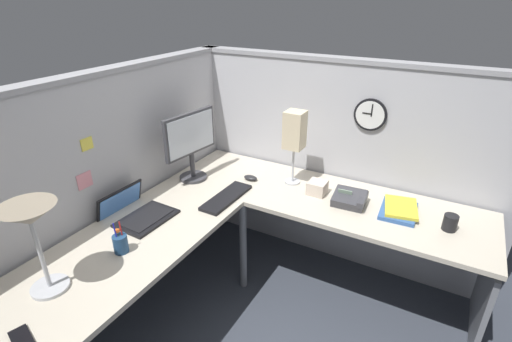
{
  "coord_description": "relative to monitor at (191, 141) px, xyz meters",
  "views": [
    {
      "loc": [
        -1.7,
        -0.97,
        1.98
      ],
      "look_at": [
        0.24,
        0.1,
        0.92
      ],
      "focal_mm": 26.54,
      "sensor_mm": 36.0,
      "label": 1
    }
  ],
  "objects": [
    {
      "name": "laptop",
      "position": [
        -0.58,
        0.0,
        -0.27
      ],
      "size": [
        0.35,
        0.39,
        0.22
      ],
      "color": "black",
      "rests_on": "desk"
    },
    {
      "name": "desk",
      "position": [
        -0.4,
        -0.69,
        -0.39
      ],
      "size": [
        2.35,
        2.15,
        0.73
      ],
      "color": "beige",
      "rests_on": "ground"
    },
    {
      "name": "cubicle_wall_right",
      "position": [
        0.61,
        -0.9,
        -0.23
      ],
      "size": [
        0.12,
        2.37,
        1.58
      ],
      "color": "#B2B2B7",
      "rests_on": "ground"
    },
    {
      "name": "pinned_note_rightmost",
      "position": [
        -0.69,
        0.18,
        0.18
      ],
      "size": [
        0.08,
        0.0,
        0.07
      ],
      "primitive_type": "cube",
      "color": "#EAD84C"
    },
    {
      "name": "keyboard",
      "position": [
        -0.14,
        -0.38,
        -0.28
      ],
      "size": [
        0.43,
        0.15,
        0.02
      ],
      "primitive_type": "cube",
      "rotation": [
        0.0,
        0.0,
        -0.02
      ],
      "color": "black",
      "rests_on": "desk"
    },
    {
      "name": "coffee_mug",
      "position": [
        0.18,
        -1.7,
        -0.25
      ],
      "size": [
        0.08,
        0.08,
        0.1
      ],
      "primitive_type": "cylinder",
      "color": "black",
      "rests_on": "desk"
    },
    {
      "name": "pen_cup",
      "position": [
        -0.88,
        -0.2,
        -0.24
      ],
      "size": [
        0.08,
        0.08,
        0.18
      ],
      "color": "navy",
      "rests_on": "desk"
    },
    {
      "name": "monitor",
      "position": [
        0.0,
        0.0,
        0.0
      ],
      "size": [
        0.46,
        0.2,
        0.5
      ],
      "color": "#38383D",
      "rests_on": "desk"
    },
    {
      "name": "book_stack",
      "position": [
        0.24,
        -1.42,
        -0.27
      ],
      "size": [
        0.31,
        0.24,
        0.04
      ],
      "color": "#335999",
      "rests_on": "desk"
    },
    {
      "name": "ground_plane",
      "position": [
        -0.26,
        -0.64,
        -1.02
      ],
      "size": [
        6.8,
        6.8,
        0.0
      ],
      "primitive_type": "plane",
      "color": "#383D47"
    },
    {
      "name": "desk_lamp_paper",
      "position": [
        0.29,
        -0.66,
        0.09
      ],
      "size": [
        0.13,
        0.13,
        0.53
      ],
      "color": "#B7BABF",
      "rests_on": "desk"
    },
    {
      "name": "cubicle_wall_back",
      "position": [
        -0.62,
        0.23,
        -0.23
      ],
      "size": [
        2.57,
        0.12,
        1.58
      ],
      "color": "#B2B2B7",
      "rests_on": "ground"
    },
    {
      "name": "computer_mouse",
      "position": [
        0.18,
        -0.38,
        -0.28
      ],
      "size": [
        0.06,
        0.1,
        0.03
      ],
      "primitive_type": "ellipsoid",
      "color": "#232326",
      "rests_on": "desk"
    },
    {
      "name": "pinned_note_middle",
      "position": [
        -0.75,
        0.18,
        -0.02
      ],
      "size": [
        0.1,
        0.0,
        0.09
      ],
      "primitive_type": "cube",
      "color": "pink"
    },
    {
      "name": "tissue_box",
      "position": [
        0.22,
        -0.88,
        -0.25
      ],
      "size": [
        0.12,
        0.12,
        0.09
      ],
      "primitive_type": "cube",
      "color": "beige",
      "rests_on": "desk"
    },
    {
      "name": "desk_lamp_dome",
      "position": [
        -1.24,
        -0.12,
        0.07
      ],
      "size": [
        0.24,
        0.24,
        0.44
      ],
      "color": "#B7BABF",
      "rests_on": "desk"
    },
    {
      "name": "wall_clock",
      "position": [
        0.56,
        -1.1,
        0.21
      ],
      "size": [
        0.04,
        0.22,
        0.22
      ],
      "color": "black"
    },
    {
      "name": "cell_phone",
      "position": [
        -1.48,
        -0.28,
        -0.29
      ],
      "size": [
        0.11,
        0.16,
        0.01
      ],
      "primitive_type": "cube",
      "rotation": [
        0.0,
        0.0,
        -0.29
      ],
      "color": "black",
      "rests_on": "desk"
    },
    {
      "name": "office_phone",
      "position": [
        0.19,
        -1.12,
        -0.26
      ],
      "size": [
        0.2,
        0.22,
        0.11
      ],
      "color": "#38383D",
      "rests_on": "desk"
    }
  ]
}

